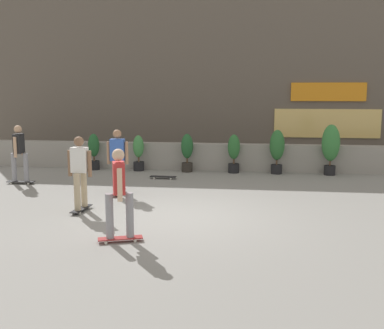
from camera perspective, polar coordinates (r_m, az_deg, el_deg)
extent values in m
plane|color=gray|center=(10.43, -1.06, -6.19)|extent=(48.00, 48.00, 0.00)
cube|color=gray|center=(16.18, 2.04, 0.93)|extent=(18.00, 0.40, 0.90)
cube|color=#60564C|center=(20.01, 3.18, 10.53)|extent=(20.00, 2.00, 6.50)
cube|color=orange|center=(19.11, 15.92, 8.32)|extent=(2.80, 0.08, 0.70)
cube|color=#F2CC72|center=(19.17, 15.76, 4.73)|extent=(4.00, 0.06, 1.10)
cylinder|color=black|center=(16.60, -11.55, -0.09)|extent=(0.36, 0.36, 0.30)
cylinder|color=brown|center=(16.57, -11.57, 0.68)|extent=(0.06, 0.06, 0.15)
ellipsoid|color=#235B2D|center=(16.51, -11.62, 2.27)|extent=(0.38, 0.38, 0.77)
cylinder|color=black|center=(16.17, -6.36, -0.20)|extent=(0.36, 0.36, 0.30)
cylinder|color=brown|center=(16.14, -6.37, 0.59)|extent=(0.06, 0.06, 0.15)
ellipsoid|color=#428C47|center=(16.08, -6.40, 2.16)|extent=(0.36, 0.36, 0.74)
cylinder|color=#2D2823|center=(15.86, -0.58, -0.32)|extent=(0.36, 0.36, 0.30)
cylinder|color=brown|center=(15.83, -0.59, 0.48)|extent=(0.06, 0.06, 0.15)
ellipsoid|color=#235B2D|center=(15.76, -0.59, 2.20)|extent=(0.40, 0.40, 0.81)
cylinder|color=black|center=(15.73, 4.97, -0.44)|extent=(0.36, 0.36, 0.30)
cylinder|color=brown|center=(15.69, 4.98, 0.37)|extent=(0.06, 0.06, 0.15)
ellipsoid|color=#2D6B33|center=(15.63, 5.01, 2.11)|extent=(0.40, 0.40, 0.81)
cylinder|color=black|center=(15.73, 10.02, -0.54)|extent=(0.36, 0.36, 0.30)
cylinder|color=brown|center=(15.70, 10.05, 0.27)|extent=(0.06, 0.06, 0.15)
ellipsoid|color=#2D6B33|center=(15.62, 10.10, 2.30)|extent=(0.48, 0.48, 0.97)
cylinder|color=black|center=(15.90, 16.06, -0.66)|extent=(0.36, 0.36, 0.30)
cylinder|color=brown|center=(15.87, 16.09, 0.14)|extent=(0.06, 0.06, 0.15)
ellipsoid|color=#387F3D|center=(15.78, 16.20, 2.49)|extent=(0.57, 0.57, 1.16)
cube|color=black|center=(14.75, -19.70, -1.92)|extent=(0.81, 0.23, 0.02)
cylinder|color=silver|center=(14.80, -20.74, -2.09)|extent=(0.06, 0.03, 0.06)
cylinder|color=silver|center=(14.94, -20.47, -1.98)|extent=(0.06, 0.03, 0.06)
cylinder|color=silver|center=(14.57, -18.90, -2.15)|extent=(0.06, 0.03, 0.06)
cylinder|color=silver|center=(14.72, -18.64, -2.03)|extent=(0.06, 0.03, 0.06)
cylinder|color=gray|center=(14.75, -20.42, -0.30)|extent=(0.14, 0.14, 0.82)
cylinder|color=gray|center=(14.60, -19.15, -0.32)|extent=(0.14, 0.14, 0.82)
cube|color=#262628|center=(14.59, -19.93, 2.37)|extent=(0.21, 0.37, 0.56)
sphere|color=tan|center=(14.55, -20.02, 3.97)|extent=(0.22, 0.22, 0.22)
cylinder|color=tan|center=(14.38, -20.31, 1.94)|extent=(0.09, 0.09, 0.58)
cylinder|color=tan|center=(14.81, -19.53, 2.17)|extent=(0.09, 0.09, 0.58)
cube|color=maroon|center=(12.65, -8.73, -3.25)|extent=(0.23, 0.81, 0.02)
cylinder|color=silver|center=(12.93, -8.80, -3.16)|extent=(0.03, 0.06, 0.06)
cylinder|color=silver|center=(12.89, -8.11, -3.18)|extent=(0.03, 0.06, 0.06)
cylinder|color=silver|center=(12.44, -9.38, -3.66)|extent=(0.03, 0.06, 0.06)
cylinder|color=silver|center=(12.40, -8.66, -3.68)|extent=(0.03, 0.06, 0.06)
cylinder|color=black|center=(12.74, -8.58, -1.23)|extent=(0.14, 0.14, 0.82)
cylinder|color=black|center=(12.40, -8.98, -1.53)|extent=(0.14, 0.14, 0.82)
cube|color=#3359B2|center=(12.47, -8.86, 1.74)|extent=(0.37, 0.21, 0.56)
sphere|color=#9E7051|center=(12.42, -8.90, 3.62)|extent=(0.22, 0.22, 0.22)
cylinder|color=#9E7051|center=(12.54, -9.89, 1.39)|extent=(0.09, 0.09, 0.58)
cylinder|color=#9E7051|center=(12.42, -7.80, 1.37)|extent=(0.09, 0.09, 0.58)
cube|color=maroon|center=(8.85, -8.53, -8.66)|extent=(0.82, 0.45, 0.02)
cylinder|color=silver|center=(8.78, -10.21, -9.12)|extent=(0.06, 0.05, 0.06)
cylinder|color=silver|center=(8.93, -10.24, -8.80)|extent=(0.06, 0.05, 0.06)
cylinder|color=silver|center=(8.80, -6.78, -8.98)|extent=(0.06, 0.05, 0.06)
cylinder|color=silver|center=(8.96, -6.88, -8.66)|extent=(0.06, 0.05, 0.06)
cylinder|color=gray|center=(8.72, -9.78, -6.08)|extent=(0.14, 0.14, 0.82)
cylinder|color=gray|center=(8.74, -7.41, -5.99)|extent=(0.14, 0.14, 0.82)
cube|color=red|center=(8.58, -8.71, -1.58)|extent=(0.31, 0.41, 0.56)
sphere|color=beige|center=(8.51, -8.77, 1.13)|extent=(0.22, 0.22, 0.22)
cylinder|color=beige|center=(8.36, -8.60, -2.41)|extent=(0.09, 0.09, 0.58)
cylinder|color=beige|center=(8.82, -8.79, -1.81)|extent=(0.09, 0.09, 0.58)
cube|color=black|center=(11.10, -13.04, -5.13)|extent=(0.26, 0.81, 0.02)
cylinder|color=silver|center=(11.37, -12.86, -4.98)|extent=(0.03, 0.06, 0.06)
cylinder|color=silver|center=(11.30, -12.11, -5.04)|extent=(0.03, 0.06, 0.06)
cylinder|color=silver|center=(10.91, -13.98, -5.62)|extent=(0.03, 0.06, 0.06)
cylinder|color=silver|center=(10.85, -13.21, -5.68)|extent=(0.03, 0.06, 0.06)
cylinder|color=tan|center=(11.16, -12.73, -2.83)|extent=(0.14, 0.14, 0.82)
cylinder|color=tan|center=(10.84, -13.51, -3.21)|extent=(0.14, 0.14, 0.82)
cube|color=white|center=(10.88, -13.24, 0.54)|extent=(0.37, 0.22, 0.56)
sphere|color=brown|center=(10.83, -13.32, 2.69)|extent=(0.22, 0.22, 0.22)
cylinder|color=brown|center=(10.99, -14.34, 0.16)|extent=(0.09, 0.09, 0.58)
cylinder|color=brown|center=(10.80, -12.10, 0.09)|extent=(0.09, 0.09, 0.58)
cube|color=black|center=(14.67, -3.46, -1.45)|extent=(0.81, 0.25, 0.02)
cylinder|color=silver|center=(14.67, -4.52, -1.61)|extent=(0.06, 0.03, 0.06)
cylinder|color=silver|center=(14.82, -4.36, -1.50)|extent=(0.06, 0.03, 0.06)
cylinder|color=silver|center=(14.54, -2.54, -1.69)|extent=(0.06, 0.03, 0.06)
cylinder|color=silver|center=(14.69, -2.40, -1.58)|extent=(0.06, 0.03, 0.06)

